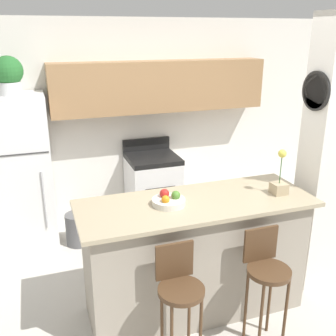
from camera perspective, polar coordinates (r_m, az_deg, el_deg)
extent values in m
plane|color=beige|center=(3.83, 3.77, -19.45)|extent=(14.00, 14.00, 0.00)
cube|color=white|center=(5.11, -5.09, 6.59)|extent=(5.60, 0.06, 2.55)
cube|color=#9E754C|center=(4.93, -1.09, 11.78)|extent=(2.67, 0.32, 0.61)
cube|color=white|center=(4.93, -2.98, 10.02)|extent=(0.61, 0.28, 0.12)
cube|color=white|center=(3.86, 21.77, 1.07)|extent=(0.36, 0.32, 2.55)
cylinder|color=black|center=(3.60, 20.65, 10.41)|extent=(0.02, 0.33, 0.33)
cylinder|color=white|center=(3.60, 20.58, 10.42)|extent=(0.01, 0.29, 0.29)
cube|color=gray|center=(3.53, 3.95, -12.96)|extent=(1.86, 0.63, 1.02)
cube|color=tan|center=(3.28, 4.16, -5.12)|extent=(1.98, 0.75, 0.04)
cube|color=white|center=(4.81, -20.11, -3.87)|extent=(0.66, 0.64, 1.19)
cube|color=white|center=(4.56, -21.37, 6.33)|extent=(0.66, 0.64, 0.56)
cube|color=#333333|center=(4.31, -21.01, 1.81)|extent=(0.62, 0.01, 0.01)
cylinder|color=#B2B2B7|center=(4.48, -17.52, -4.48)|extent=(0.02, 0.02, 0.66)
cube|color=white|center=(5.08, -2.17, -3.50)|extent=(0.63, 0.61, 0.85)
cube|color=black|center=(4.92, -2.24, 1.39)|extent=(0.63, 0.61, 0.06)
cube|color=black|center=(5.15, -3.17, 3.47)|extent=(0.63, 0.04, 0.16)
cube|color=black|center=(4.79, -1.10, -4.38)|extent=(0.38, 0.01, 0.27)
cylinder|color=#4C331E|center=(2.88, 1.94, -17.36)|extent=(0.33, 0.33, 0.03)
cube|color=#4C331E|center=(2.90, 0.94, -13.28)|extent=(0.28, 0.02, 0.28)
cylinder|color=#4C331E|center=(3.15, -0.89, -21.69)|extent=(0.02, 0.02, 0.66)
cylinder|color=#4C331E|center=(3.20, 3.06, -20.83)|extent=(0.02, 0.02, 0.66)
cylinder|color=#4C331E|center=(3.16, 14.45, -14.33)|extent=(0.33, 0.33, 0.03)
cube|color=#4C331E|center=(3.18, 13.28, -10.68)|extent=(0.28, 0.02, 0.28)
cylinder|color=#4C331E|center=(3.24, 13.30, -20.85)|extent=(0.02, 0.02, 0.66)
cylinder|color=#4C331E|center=(3.34, 16.66, -19.76)|extent=(0.02, 0.02, 0.66)
cylinder|color=#4C331E|center=(3.38, 11.26, -18.73)|extent=(0.02, 0.02, 0.66)
cylinder|color=#4C331E|center=(3.48, 14.52, -17.78)|extent=(0.02, 0.02, 0.66)
cylinder|color=silver|center=(4.50, -21.91, 10.65)|extent=(0.23, 0.23, 0.14)
sphere|color=#286B2D|center=(4.48, -22.20, 12.95)|extent=(0.30, 0.30, 0.30)
cube|color=tan|center=(3.53, 15.78, -2.86)|extent=(0.12, 0.12, 0.10)
cylinder|color=#386633|center=(3.47, 16.04, -0.24)|extent=(0.01, 0.01, 0.25)
sphere|color=#DBCC4C|center=(3.43, 16.26, 2.03)|extent=(0.07, 0.07, 0.07)
cylinder|color=silver|center=(3.19, 0.10, -4.94)|extent=(0.27, 0.27, 0.05)
sphere|color=#4C7F2D|center=(3.19, 1.14, -3.98)|extent=(0.07, 0.07, 0.07)
sphere|color=red|center=(3.22, -0.52, -3.74)|extent=(0.08, 0.08, 0.08)
sphere|color=orange|center=(3.12, -0.37, -4.58)|extent=(0.07, 0.07, 0.07)
cylinder|color=#59595B|center=(4.79, -12.95, -8.62)|extent=(0.28, 0.28, 0.38)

